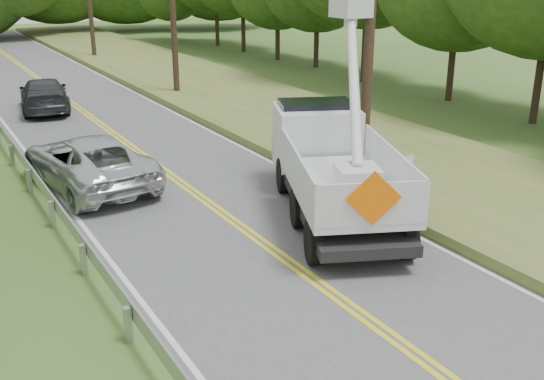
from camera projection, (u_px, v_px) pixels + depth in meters
road at (152, 162)px, 21.24m from camera, size 7.20×96.00×0.03m
guardrail at (20, 157)px, 19.88m from camera, size 0.18×48.00×0.77m
tall_grass_verge at (325, 131)px, 24.57m from camera, size 7.00×96.00×0.30m
bucket_truck at (329, 147)px, 17.23m from camera, size 4.93×7.50×6.97m
suv_silver at (88, 161)px, 18.69m from camera, size 3.15×5.82×1.55m
suv_darkgrey at (44, 94)px, 28.42m from camera, size 2.79×5.24×1.45m
yard_sign at (406, 163)px, 19.40m from camera, size 0.51×0.11×0.74m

